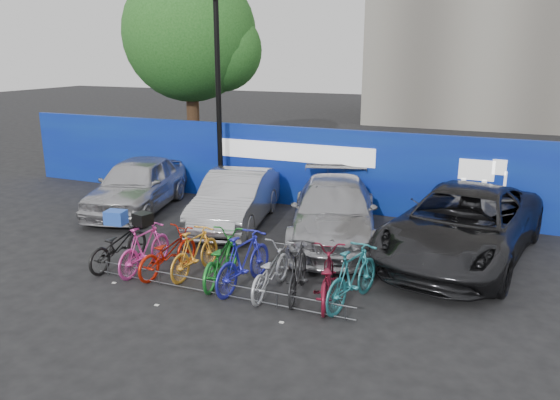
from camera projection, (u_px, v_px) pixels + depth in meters
The scene contains 21 objects.
ground at pixel (230, 284), 11.08m from camera, with size 100.00×100.00×0.00m, color black.
hoarding at pixel (326, 169), 16.08m from camera, with size 22.00×0.18×2.40m.
tree at pixel (196, 38), 21.23m from camera, with size 5.40×5.20×7.80m.
lamppost at pixel (218, 96), 16.22m from camera, with size 0.25×0.50×6.11m.
bike_rack at pixel (215, 288), 10.51m from camera, with size 5.60×0.03×0.30m.
car_0 at pixel (137, 184), 16.03m from camera, with size 1.85×4.59×1.57m, color #AFAFB4.
car_1 at pixel (236, 199), 14.65m from camera, with size 1.54×4.40×1.45m, color #9D9DA1.
car_2 at pixel (334, 211), 13.50m from camera, with size 2.06×5.08×1.47m, color #99999D.
car_3 at pixel (463, 225), 12.23m from camera, with size 2.67×5.78×1.61m, color black.
bike_0 at pixel (118, 245), 11.92m from camera, with size 0.63×1.82×0.95m, color black.
bike_1 at pixel (145, 248), 11.60m from camera, with size 0.49×1.73×1.04m, color #EA41AA.
bike_2 at pixel (168, 252), 11.51m from camera, with size 0.62×1.77×0.93m, color #B41B09.
bike_3 at pixel (195, 252), 11.39m from camera, with size 0.48×1.69×1.02m, color #F9A22B.
bike_4 at pixel (221, 258), 11.09m from camera, with size 0.67×1.92×1.01m, color #1A7B25.
bike_5 at pixel (244, 261), 10.76m from camera, with size 0.54×1.91×1.15m, color #2123A6.
bike_6 at pixel (270, 270), 10.55m from camera, with size 0.62×1.78×0.93m, color #A9ACB1.
bike_7 at pixel (298, 271), 10.38m from camera, with size 0.50×1.77×1.07m, color black.
bike_8 at pixel (326, 277), 10.20m from camera, with size 0.66×1.88×0.99m, color maroon.
bike_9 at pixel (353, 276), 10.03m from camera, with size 0.54×1.90×1.14m, color #25757F.
cargo_crate at pixel (116, 217), 11.75m from camera, with size 0.42×0.32×0.30m, color blue.
cargo_topcase at pixel (143, 219), 11.43m from camera, with size 0.35×0.31×0.26m, color black.
Camera 1 is at (4.95, -9.02, 4.57)m, focal length 35.00 mm.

